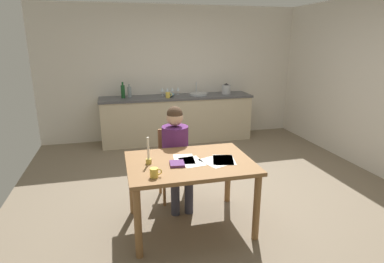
{
  "coord_description": "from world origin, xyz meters",
  "views": [
    {
      "loc": [
        -1.19,
        -3.72,
        1.94
      ],
      "look_at": [
        -0.27,
        -0.07,
        0.85
      ],
      "focal_mm": 29.54,
      "sensor_mm": 36.0,
      "label": 1
    }
  ],
  "objects_px": {
    "dining_table": "(190,170)",
    "wine_glass_back_left": "(167,90)",
    "mixing_bowl": "(170,95)",
    "stovetop_kettle": "(226,89)",
    "person_seated": "(176,150)",
    "coffee_mug": "(154,173)",
    "bottle_oil": "(123,91)",
    "bottle_vinegar": "(129,92)",
    "wine_glass_back_right": "(162,90)",
    "candlestick": "(148,156)",
    "chair_at_table": "(174,160)",
    "book_magazine": "(177,164)",
    "wine_glass_near_sink": "(178,89)",
    "sink_unit": "(198,94)",
    "wine_glass_by_kettle": "(172,89)",
    "teacup_on_counter": "(168,95)"
  },
  "relations": [
    {
      "from": "dining_table",
      "to": "stovetop_kettle",
      "type": "xyz_separation_m",
      "value": [
        1.49,
        3.01,
        0.36
      ]
    },
    {
      "from": "candlestick",
      "to": "sink_unit",
      "type": "relative_size",
      "value": 0.77
    },
    {
      "from": "person_seated",
      "to": "bottle_vinegar",
      "type": "height_order",
      "value": "person_seated"
    },
    {
      "from": "chair_at_table",
      "to": "stovetop_kettle",
      "type": "distance_m",
      "value": 2.8
    },
    {
      "from": "teacup_on_counter",
      "to": "dining_table",
      "type": "bearing_deg",
      "value": -95.54
    },
    {
      "from": "chair_at_table",
      "to": "wine_glass_back_left",
      "type": "distance_m",
      "value": 2.53
    },
    {
      "from": "bottle_oil",
      "to": "teacup_on_counter",
      "type": "xyz_separation_m",
      "value": [
        0.82,
        -0.18,
        -0.07
      ]
    },
    {
      "from": "book_magazine",
      "to": "wine_glass_back_left",
      "type": "relative_size",
      "value": 1.06
    },
    {
      "from": "bottle_oil",
      "to": "wine_glass_back_left",
      "type": "distance_m",
      "value": 0.87
    },
    {
      "from": "book_magazine",
      "to": "stovetop_kettle",
      "type": "relative_size",
      "value": 0.74
    },
    {
      "from": "candlestick",
      "to": "bottle_oil",
      "type": "xyz_separation_m",
      "value": [
        -0.12,
        3.0,
        0.21
      ]
    },
    {
      "from": "dining_table",
      "to": "wine_glass_near_sink",
      "type": "distance_m",
      "value": 3.23
    },
    {
      "from": "chair_at_table",
      "to": "person_seated",
      "type": "distance_m",
      "value": 0.24
    },
    {
      "from": "dining_table",
      "to": "bottle_oil",
      "type": "xyz_separation_m",
      "value": [
        -0.54,
        3.04,
        0.39
      ]
    },
    {
      "from": "candlestick",
      "to": "wine_glass_back_right",
      "type": "bearing_deg",
      "value": 78.53
    },
    {
      "from": "person_seated",
      "to": "mixing_bowl",
      "type": "relative_size",
      "value": 6.52
    },
    {
      "from": "candlestick",
      "to": "bottle_vinegar",
      "type": "relative_size",
      "value": 1.15
    },
    {
      "from": "person_seated",
      "to": "wine_glass_near_sink",
      "type": "xyz_separation_m",
      "value": [
        0.56,
        2.6,
        0.33
      ]
    },
    {
      "from": "chair_at_table",
      "to": "wine_glass_back_right",
      "type": "distance_m",
      "value": 2.52
    },
    {
      "from": "coffee_mug",
      "to": "person_seated",
      "type": "bearing_deg",
      "value": 66.54
    },
    {
      "from": "chair_at_table",
      "to": "coffee_mug",
      "type": "xyz_separation_m",
      "value": [
        -0.37,
        -1.01,
        0.3
      ]
    },
    {
      "from": "chair_at_table",
      "to": "stovetop_kettle",
      "type": "bearing_deg",
      "value": 56.6
    },
    {
      "from": "sink_unit",
      "to": "wine_glass_back_right",
      "type": "xyz_separation_m",
      "value": [
        -0.69,
        0.15,
        0.09
      ]
    },
    {
      "from": "stovetop_kettle",
      "to": "teacup_on_counter",
      "type": "height_order",
      "value": "stovetop_kettle"
    },
    {
      "from": "coffee_mug",
      "to": "candlestick",
      "type": "xyz_separation_m",
      "value": [
        -0.01,
        0.34,
        0.03
      ]
    },
    {
      "from": "coffee_mug",
      "to": "wine_glass_near_sink",
      "type": "height_order",
      "value": "wine_glass_near_sink"
    },
    {
      "from": "bottle_oil",
      "to": "wine_glass_back_right",
      "type": "distance_m",
      "value": 0.77
    },
    {
      "from": "dining_table",
      "to": "person_seated",
      "type": "xyz_separation_m",
      "value": [
        -0.03,
        0.56,
        0.04
      ]
    },
    {
      "from": "wine_glass_back_right",
      "to": "wine_glass_back_left",
      "type": "bearing_deg",
      "value": 0.0
    },
    {
      "from": "coffee_mug",
      "to": "mixing_bowl",
      "type": "height_order",
      "value": "mixing_bowl"
    },
    {
      "from": "wine_glass_near_sink",
      "to": "wine_glass_by_kettle",
      "type": "bearing_deg",
      "value": 180.0
    },
    {
      "from": "wine_glass_near_sink",
      "to": "wine_glass_by_kettle",
      "type": "distance_m",
      "value": 0.12
    },
    {
      "from": "person_seated",
      "to": "candlestick",
      "type": "distance_m",
      "value": 0.66
    },
    {
      "from": "dining_table",
      "to": "wine_glass_back_left",
      "type": "xyz_separation_m",
      "value": [
        0.32,
        3.16,
        0.37
      ]
    },
    {
      "from": "book_magazine",
      "to": "bottle_oil",
      "type": "xyz_separation_m",
      "value": [
        -0.39,
        3.11,
        0.27
      ]
    },
    {
      "from": "book_magazine",
      "to": "wine_glass_near_sink",
      "type": "bearing_deg",
      "value": 84.53
    },
    {
      "from": "person_seated",
      "to": "bottle_vinegar",
      "type": "relative_size",
      "value": 4.92
    },
    {
      "from": "dining_table",
      "to": "wine_glass_near_sink",
      "type": "height_order",
      "value": "wine_glass_near_sink"
    },
    {
      "from": "wine_glass_near_sink",
      "to": "wine_glass_by_kettle",
      "type": "height_order",
      "value": "same"
    },
    {
      "from": "mixing_bowl",
      "to": "teacup_on_counter",
      "type": "xyz_separation_m",
      "value": [
        -0.05,
        -0.1,
        0.01
      ]
    },
    {
      "from": "mixing_bowl",
      "to": "stovetop_kettle",
      "type": "bearing_deg",
      "value": 2.23
    },
    {
      "from": "candlestick",
      "to": "wine_glass_back_right",
      "type": "distance_m",
      "value": 3.19
    },
    {
      "from": "dining_table",
      "to": "coffee_mug",
      "type": "height_order",
      "value": "coffee_mug"
    },
    {
      "from": "candlestick",
      "to": "wine_glass_by_kettle",
      "type": "distance_m",
      "value": 3.23
    },
    {
      "from": "bottle_oil",
      "to": "teacup_on_counter",
      "type": "height_order",
      "value": "bottle_oil"
    },
    {
      "from": "candlestick",
      "to": "sink_unit",
      "type": "height_order",
      "value": "sink_unit"
    },
    {
      "from": "wine_glass_by_kettle",
      "to": "wine_glass_back_right",
      "type": "distance_m",
      "value": 0.2
    },
    {
      "from": "dining_table",
      "to": "wine_glass_back_left",
      "type": "height_order",
      "value": "wine_glass_back_left"
    },
    {
      "from": "bottle_vinegar",
      "to": "mixing_bowl",
      "type": "bearing_deg",
      "value": -10.44
    },
    {
      "from": "book_magazine",
      "to": "wine_glass_back_left",
      "type": "bearing_deg",
      "value": 88.22
    }
  ]
}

